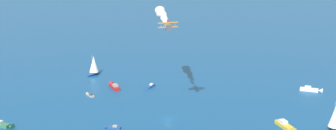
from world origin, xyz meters
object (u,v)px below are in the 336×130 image
sailboat_far_stbd (335,118)px  motorboat_outer_ring_c (150,86)px  motorboat_ahead (114,86)px  biplane_lead (168,26)px  motorboat_far_port (90,95)px  motorboat_inshore (112,127)px  motorboat_near_centre (3,125)px  wingwalker_lead (168,20)px  sailboat_outer_ring_b (94,65)px  motorboat_trailing (286,126)px  motorboat_outer_ring_a (312,90)px

sailboat_far_stbd → motorboat_outer_ring_c: 84.29m
motorboat_ahead → biplane_lead: (-46.30, 4.31, 34.99)m
motorboat_far_port → motorboat_inshore: bearing=163.2°
motorboat_inshore → biplane_lead: bearing=-103.3°
motorboat_inshore → sailboat_far_stbd: bearing=-128.6°
motorboat_near_centre → biplane_lead: bearing=-120.4°
sailboat_far_stbd → wingwalker_lead: size_ratio=6.75×
motorboat_near_centre → motorboat_outer_ring_c: (6.08, -69.89, -0.23)m
motorboat_near_centre → sailboat_outer_ring_b: (40.69, -59.78, 4.20)m
motorboat_far_port → motorboat_trailing: (-75.67, -38.38, 0.38)m
sailboat_far_stbd → motorboat_outer_ring_c: sailboat_far_stbd is taller
motorboat_outer_ring_a → motorboat_trailing: bearing=115.0°
motorboat_trailing → sailboat_far_stbd: bearing=-132.6°
sailboat_outer_ring_b → motorboat_far_port: bearing=148.0°
motorboat_ahead → wingwalker_lead: bearing=174.6°
motorboat_inshore → wingwalker_lead: (-5.04, -21.42, 37.45)m
motorboat_inshore → motorboat_ahead: size_ratio=0.53×
motorboat_outer_ring_c → wingwalker_lead: size_ratio=4.21×
motorboat_near_centre → motorboat_far_port: motorboat_near_centre is taller
wingwalker_lead → motorboat_trailing: bearing=-139.6°
sailboat_far_stbd → motorboat_ahead: size_ratio=1.02×
sailboat_outer_ring_b → motorboat_outer_ring_c: size_ratio=1.67×
motorboat_inshore → sailboat_outer_ring_b: (66.15, -29.22, 4.48)m
motorboat_far_port → biplane_lead: (-42.54, -10.22, 35.31)m
sailboat_far_stbd → motorboat_far_port: bearing=30.2°
biplane_lead → motorboat_far_port: bearing=13.5°
motorboat_inshore → motorboat_ahead: bearing=-32.1°
motorboat_trailing → motorboat_outer_ring_a: bearing=-65.0°
sailboat_outer_ring_b → biplane_lead: 77.99m
motorboat_outer_ring_c → wingwalker_lead: bearing=153.9°
sailboat_far_stbd → motorboat_trailing: 17.18m
motorboat_inshore → wingwalker_lead: bearing=-103.2°
motorboat_near_centre → biplane_lead: 69.78m
motorboat_inshore → motorboat_outer_ring_c: size_ratio=0.83×
motorboat_near_centre → motorboat_outer_ring_c: motorboat_near_centre is taller
motorboat_near_centre → motorboat_ahead: (15.77, -56.38, 0.04)m
motorboat_near_centre → sailboat_far_stbd: sailboat_far_stbd is taller
motorboat_ahead → motorboat_inshore: bearing=147.9°
sailboat_far_stbd → biplane_lead: biplane_lead is taller
sailboat_outer_ring_b → biplane_lead: (-71.22, 7.71, 30.82)m
motorboat_near_centre → motorboat_trailing: motorboat_trailing is taller
motorboat_far_port → motorboat_ahead: (3.77, -14.53, 0.32)m
motorboat_trailing → biplane_lead: bearing=40.4°
motorboat_ahead → wingwalker_lead: size_ratio=6.61×
sailboat_far_stbd → motorboat_outer_ring_c: size_ratio=1.60×
motorboat_trailing → motorboat_near_centre: bearing=51.6°
biplane_lead → motorboat_inshore: bearing=76.7°
motorboat_near_centre → wingwalker_lead: bearing=-120.4°
motorboat_near_centre → wingwalker_lead: (-30.49, -51.98, 37.17)m
motorboat_trailing → sailboat_outer_ring_b: (104.36, 20.44, 4.10)m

